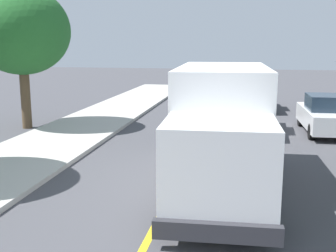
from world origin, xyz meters
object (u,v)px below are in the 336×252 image
object	(u,v)px
parked_car_mid	(257,96)
box_truck	(222,122)
street_tree_down_block	(21,31)
parked_car_near	(252,114)
parked_van_across	(326,115)

from	to	relation	value
parked_car_mid	box_truck	bearing A→B (deg)	-95.05
box_truck	street_tree_down_block	distance (m)	11.42
parked_car_near	street_tree_down_block	xyz separation A→B (m)	(-10.07, -1.15, 3.54)
box_truck	parked_van_across	size ratio (longest dim) A/B	1.63
box_truck	parked_van_across	bearing A→B (deg)	62.38
box_truck	parked_car_near	bearing A→B (deg)	83.19
parked_car_near	street_tree_down_block	size ratio (longest dim) A/B	0.71
parked_car_mid	parked_car_near	bearing A→B (deg)	-93.00
parked_car_mid	parked_van_across	distance (m)	6.86
parked_van_across	box_truck	bearing A→B (deg)	-117.62
street_tree_down_block	parked_car_near	bearing A→B (deg)	6.49
parked_car_near	parked_van_across	size ratio (longest dim) A/B	1.00
parked_car_near	parked_van_across	xyz separation A→B (m)	(3.11, 0.20, 0.00)
street_tree_down_block	box_truck	bearing A→B (deg)	-34.46
parked_van_across	street_tree_down_block	xyz separation A→B (m)	(-13.18, -1.35, 3.54)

